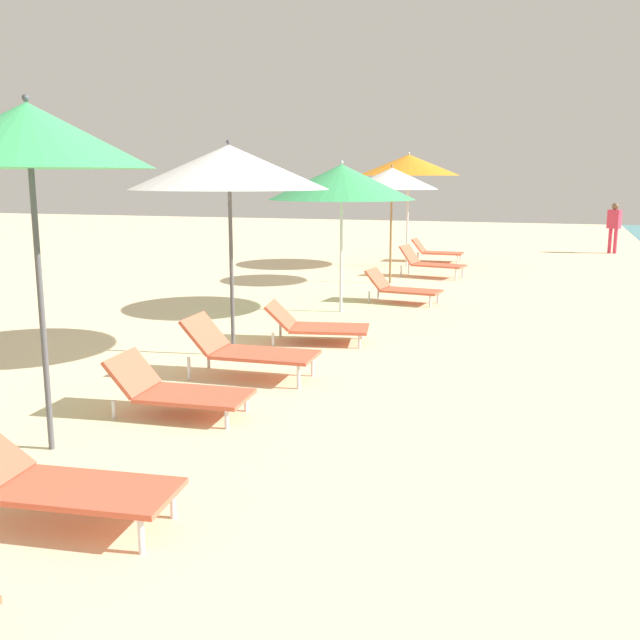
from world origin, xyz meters
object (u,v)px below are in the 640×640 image
(umbrella_sixth, at_px, (392,179))
(lounger_sixth_shoreside, at_px, (430,262))
(lounger_third_shoreside, at_px, (176,389))
(person_walking_mid, at_px, (614,223))
(umbrella_fourth, at_px, (229,167))
(umbrella_farthest, at_px, (409,165))
(lounger_fifth_shoreside, at_px, (401,288))
(lounger_fourth_inland, at_px, (247,349))
(umbrella_fifth, at_px, (342,182))
(lounger_farthest_shoreside, at_px, (436,251))
(lounger_third_inland, at_px, (57,482))
(umbrella_third, at_px, (29,136))
(lounger_fourth_shoreside, at_px, (315,325))

(umbrella_sixth, relative_size, lounger_sixth_shoreside, 1.63)
(lounger_third_shoreside, xyz_separation_m, person_walking_mid, (4.96, 17.81, 0.65))
(umbrella_fourth, distance_m, umbrella_farthest, 10.19)
(lounger_fifth_shoreside, relative_size, lounger_sixth_shoreside, 0.91)
(lounger_fourth_inland, distance_m, lounger_fifth_shoreside, 5.64)
(umbrella_farthest, xyz_separation_m, person_walking_mid, (5.27, 5.23, -1.67))
(lounger_sixth_shoreside, bearing_deg, umbrella_fifth, -87.66)
(lounger_third_shoreside, height_order, lounger_fourth_inland, lounger_fourth_inland)
(lounger_fourth_inland, bearing_deg, umbrella_fourth, 120.79)
(umbrella_farthest, distance_m, lounger_farthest_shoreside, 2.68)
(lounger_third_inland, xyz_separation_m, umbrella_fifth, (-0.46, 8.12, 1.90))
(lounger_third_shoreside, distance_m, person_walking_mid, 18.49)
(lounger_third_inland, distance_m, lounger_farthest_shoreside, 16.16)
(lounger_sixth_shoreside, distance_m, umbrella_farthest, 3.06)
(umbrella_third, bearing_deg, lounger_fifth_shoreside, 81.01)
(lounger_third_inland, bearing_deg, lounger_sixth_shoreside, 82.48)
(umbrella_fourth, relative_size, lounger_fourth_inland, 1.78)
(umbrella_sixth, bearing_deg, lounger_fourth_inland, -88.94)
(lounger_third_inland, height_order, lounger_fifth_shoreside, lounger_fifth_shoreside)
(lounger_fourth_inland, relative_size, lounger_fifth_shoreside, 1.08)
(umbrella_fifth, distance_m, umbrella_sixth, 3.66)
(umbrella_fourth, xyz_separation_m, lounger_sixth_shoreside, (1.13, 8.31, -2.06))
(umbrella_sixth, bearing_deg, lounger_third_inland, -87.91)
(umbrella_sixth, bearing_deg, lounger_farthest_shoreside, 86.45)
(lounger_sixth_shoreside, distance_m, lounger_farthest_shoreside, 3.20)
(lounger_fourth_shoreside, xyz_separation_m, lounger_farthest_shoreside, (-0.03, 10.42, 0.04))
(lounger_third_shoreside, relative_size, lounger_fourth_inland, 0.90)
(lounger_sixth_shoreside, bearing_deg, lounger_farthest_shoreside, 107.53)
(lounger_fourth_inland, height_order, lounger_fifth_shoreside, lounger_fourth_inland)
(lounger_fourth_shoreside, distance_m, lounger_sixth_shoreside, 7.26)
(umbrella_sixth, height_order, lounger_sixth_shoreside, umbrella_sixth)
(umbrella_third, height_order, umbrella_sixth, umbrella_third)
(umbrella_third, relative_size, lounger_fourth_shoreside, 1.92)
(lounger_third_shoreside, distance_m, lounger_fourth_inland, 1.46)
(lounger_third_inland, distance_m, umbrella_farthest, 15.06)
(lounger_fourth_inland, height_order, umbrella_fifth, umbrella_fifth)
(umbrella_sixth, bearing_deg, lounger_sixth_shoreside, 61.37)
(umbrella_fourth, xyz_separation_m, lounger_fourth_shoreside, (0.77, 1.06, -2.15))
(lounger_third_shoreside, bearing_deg, umbrella_fifth, 86.28)
(lounger_third_inland, xyz_separation_m, umbrella_fourth, (-0.90, 4.68, 2.10))
(lounger_fifth_shoreside, distance_m, lounger_farthest_shoreside, 6.83)
(lounger_fifth_shoreside, distance_m, umbrella_sixth, 3.22)
(lounger_third_shoreside, relative_size, lounger_fourth_shoreside, 0.91)
(lounger_third_inland, bearing_deg, lounger_fourth_shoreside, 84.78)
(umbrella_third, distance_m, umbrella_sixth, 10.65)
(umbrella_fifth, height_order, person_walking_mid, umbrella_fifth)
(lounger_farthest_shoreside, bearing_deg, umbrella_sixth, -92.83)
(lounger_third_inland, distance_m, lounger_fifth_shoreside, 9.35)
(umbrella_third, bearing_deg, umbrella_fourth, 88.97)
(lounger_fourth_inland, distance_m, umbrella_fifth, 4.76)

